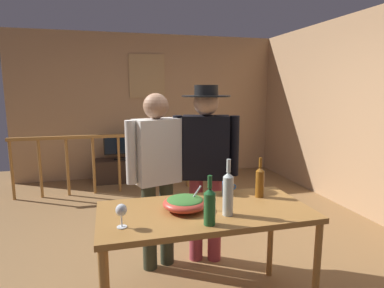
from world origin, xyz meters
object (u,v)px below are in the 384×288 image
object	(u,v)px
wine_bottle_clear	(228,193)
framed_picture	(147,76)
serving_table	(205,220)
person_standing_right	(206,158)
salad_bowl	(185,203)
tv_console	(120,170)
person_standing_left	(157,167)
wine_bottle_amber	(260,181)
flat_screen_tv	(119,146)
wine_glass	(121,211)
stair_railing	(132,155)
wine_bottle_green	(210,205)
mug_blue	(228,188)

from	to	relation	value
wine_bottle_clear	framed_picture	bearing A→B (deg)	90.25
serving_table	person_standing_right	xyz separation A→B (m)	(0.23, 0.74, 0.29)
framed_picture	salad_bowl	world-z (taller)	framed_picture
tv_console	person_standing_left	distance (m)	3.11
wine_bottle_amber	serving_table	bearing A→B (deg)	-163.38
serving_table	wine_bottle_clear	size ratio (longest dim) A/B	3.86
wine_bottle_clear	serving_table	bearing A→B (deg)	130.53
framed_picture	flat_screen_tv	size ratio (longest dim) A/B	1.49
flat_screen_tv	serving_table	size ratio (longest dim) A/B	0.36
wine_glass	wine_bottle_amber	distance (m)	1.13
flat_screen_tv	stair_railing	bearing A→B (deg)	-72.62
serving_table	wine_bottle_amber	bearing A→B (deg)	16.62
wine_glass	tv_console	bearing A→B (deg)	88.16
wine_bottle_green	wine_bottle_clear	bearing A→B (deg)	35.17
framed_picture	person_standing_right	world-z (taller)	framed_picture
wine_glass	flat_screen_tv	bearing A→B (deg)	88.14
stair_railing	wine_bottle_amber	bearing A→B (deg)	-75.35
wine_bottle_amber	person_standing_right	xyz separation A→B (m)	(-0.27, 0.59, 0.08)
flat_screen_tv	person_standing_right	world-z (taller)	person_standing_right
stair_railing	wine_bottle_clear	distance (m)	3.32
wine_bottle_amber	stair_railing	bearing A→B (deg)	104.65
wine_bottle_green	tv_console	bearing A→B (deg)	95.91
mug_blue	flat_screen_tv	bearing A→B (deg)	102.04
serving_table	person_standing_left	world-z (taller)	person_standing_left
flat_screen_tv	wine_glass	world-z (taller)	wine_glass
serving_table	person_standing_left	xyz separation A→B (m)	(-0.23, 0.74, 0.23)
wine_bottle_clear	person_standing_left	size ratio (longest dim) A/B	0.24
framed_picture	stair_railing	world-z (taller)	framed_picture
wine_bottle_amber	wine_bottle_green	xyz separation A→B (m)	(-0.55, -0.41, 0.00)
framed_picture	tv_console	size ratio (longest dim) A/B	0.89
salad_bowl	mug_blue	xyz separation A→B (m)	(0.41, 0.24, 0.00)
wine_bottle_clear	wine_bottle_amber	distance (m)	0.48
person_standing_left	framed_picture	bearing A→B (deg)	-113.03
stair_railing	flat_screen_tv	size ratio (longest dim) A/B	5.31
framed_picture	person_standing_left	xyz separation A→B (m)	(-0.33, -3.30, -0.93)
flat_screen_tv	person_standing_right	xyz separation A→B (m)	(0.70, -2.98, 0.37)
mug_blue	person_standing_right	bearing A→B (deg)	94.80
flat_screen_tv	person_standing_right	bearing A→B (deg)	-76.83
flat_screen_tv	wine_glass	bearing A→B (deg)	-91.86
framed_picture	serving_table	bearing A→B (deg)	-91.42
person_standing_right	wine_bottle_amber	bearing A→B (deg)	131.50
tv_console	salad_bowl	bearing A→B (deg)	-85.04
mug_blue	person_standing_left	size ratio (longest dim) A/B	0.07
wine_glass	serving_table	bearing A→B (deg)	15.19
person_standing_left	person_standing_right	bearing A→B (deg)	162.71
flat_screen_tv	wine_bottle_green	distance (m)	4.01
flat_screen_tv	wine_bottle_amber	bearing A→B (deg)	-74.90
stair_railing	wine_bottle_clear	size ratio (longest dim) A/B	7.29
salad_bowl	wine_bottle_amber	distance (m)	0.66
wine_bottle_amber	wine_bottle_green	bearing A→B (deg)	-143.47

